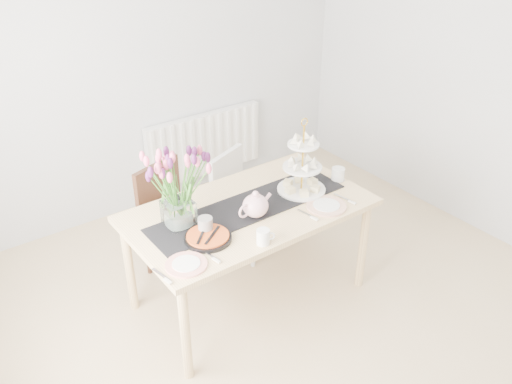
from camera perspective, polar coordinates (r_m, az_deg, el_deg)
room_shell at (r=2.95m, az=7.89°, el=3.05°), size 4.50×4.50×4.50m
radiator at (r=5.18m, az=-5.41°, el=5.01°), size 1.20×0.08×0.60m
dining_table at (r=3.61m, az=-0.72°, el=-2.68°), size 1.60×0.90×0.75m
chair_brown at (r=4.06m, az=-8.98°, el=-2.03°), size 0.54×0.54×0.86m
chair_white at (r=4.27m, az=-1.92°, el=-0.35°), size 0.52×0.52×0.81m
table_runner at (r=3.57m, az=-0.73°, el=-1.59°), size 1.40×0.35×0.01m
tulip_vase at (r=3.26m, az=-8.46°, el=1.59°), size 0.63×0.63×0.53m
cake_stand at (r=3.70m, az=4.87°, el=1.97°), size 0.34×0.34×0.49m
teapot at (r=3.43m, az=-0.06°, el=-1.45°), size 0.29×0.25×0.18m
cream_jug at (r=3.92m, az=8.63°, el=1.86°), size 0.12×0.12×0.09m
tart_tin at (r=3.27m, az=-5.09°, el=-4.79°), size 0.29×0.29×0.04m
mug_grey at (r=3.31m, az=-5.34°, el=-3.55°), size 0.13×0.13×0.11m
mug_white at (r=3.21m, az=0.75°, el=-4.74°), size 0.11×0.11×0.10m
plate_left at (r=3.08m, az=-7.35°, el=-7.58°), size 0.28×0.28×0.01m
plate_right at (r=3.61m, az=7.41°, el=-1.47°), size 0.31×0.31×0.01m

